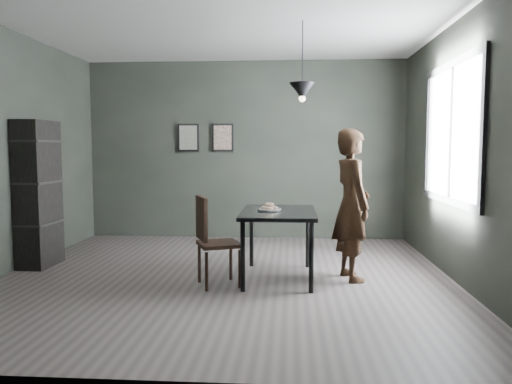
# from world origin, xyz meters

# --- Properties ---
(ground) EXTENTS (5.00, 5.00, 0.00)m
(ground) POSITION_xyz_m (0.00, 0.00, 0.00)
(ground) COLOR #393331
(ground) RESTS_ON ground
(back_wall) EXTENTS (5.00, 0.10, 2.80)m
(back_wall) POSITION_xyz_m (0.00, 2.50, 1.40)
(back_wall) COLOR black
(back_wall) RESTS_ON ground
(ceiling) EXTENTS (5.00, 5.00, 0.02)m
(ceiling) POSITION_xyz_m (0.00, 0.00, 2.80)
(ceiling) COLOR silver
(ceiling) RESTS_ON ground
(window_assembly) EXTENTS (0.04, 1.96, 1.56)m
(window_assembly) POSITION_xyz_m (2.47, 0.20, 1.60)
(window_assembly) COLOR white
(window_assembly) RESTS_ON ground
(cafe_table) EXTENTS (0.80, 1.20, 0.75)m
(cafe_table) POSITION_xyz_m (0.60, 0.00, 0.67)
(cafe_table) COLOR black
(cafe_table) RESTS_ON ground
(white_plate) EXTENTS (0.23, 0.23, 0.01)m
(white_plate) POSITION_xyz_m (0.50, -0.00, 0.76)
(white_plate) COLOR white
(white_plate) RESTS_ON cafe_table
(donut_pile) EXTENTS (0.19, 0.19, 0.08)m
(donut_pile) POSITION_xyz_m (0.50, -0.00, 0.79)
(donut_pile) COLOR beige
(donut_pile) RESTS_ON white_plate
(woman) EXTENTS (0.54, 0.68, 1.65)m
(woman) POSITION_xyz_m (1.39, 0.02, 0.82)
(woman) COLOR black
(woman) RESTS_ON ground
(wood_chair) EXTENTS (0.53, 0.53, 0.94)m
(wood_chair) POSITION_xyz_m (-0.09, -0.36, 0.53)
(wood_chair) COLOR black
(wood_chair) RESTS_ON ground
(shelf_unit) EXTENTS (0.35, 0.60, 1.76)m
(shelf_unit) POSITION_xyz_m (-2.32, 0.39, 0.88)
(shelf_unit) COLOR black
(shelf_unit) RESTS_ON ground
(pendant_lamp) EXTENTS (0.28, 0.28, 0.86)m
(pendant_lamp) POSITION_xyz_m (0.85, 0.10, 2.05)
(pendant_lamp) COLOR black
(pendant_lamp) RESTS_ON ground
(framed_print_left) EXTENTS (0.34, 0.04, 0.44)m
(framed_print_left) POSITION_xyz_m (-0.90, 2.47, 1.60)
(framed_print_left) COLOR black
(framed_print_left) RESTS_ON ground
(framed_print_right) EXTENTS (0.34, 0.04, 0.44)m
(framed_print_right) POSITION_xyz_m (-0.35, 2.47, 1.60)
(framed_print_right) COLOR black
(framed_print_right) RESTS_ON ground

